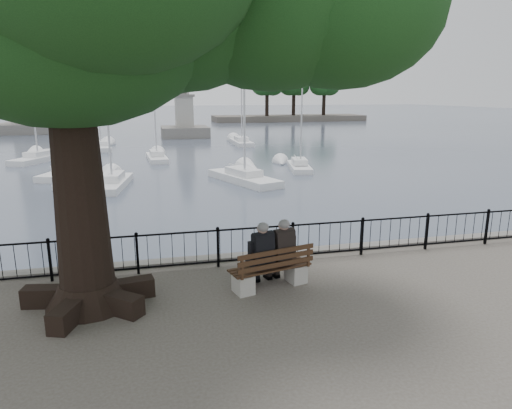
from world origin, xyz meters
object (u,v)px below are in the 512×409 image
object	(u,v)px
person_left	(260,258)
lighthouse	(25,42)
lion_monument	(184,120)
person_right	(280,254)
bench	(271,273)

from	to	relation	value
person_left	lighthouse	bearing A→B (deg)	106.20
lion_monument	person_right	bearing A→B (deg)	-92.05
person_right	person_left	bearing A→B (deg)	-165.96
person_left	person_right	size ratio (longest dim) A/B	1.00
person_right	lion_monument	size ratio (longest dim) A/B	0.19
bench	lighthouse	bearing A→B (deg)	106.41
lighthouse	lion_monument	bearing A→B (deg)	-31.10
lighthouse	bench	bearing A→B (deg)	-73.59
person_right	lighthouse	size ratio (longest dim) A/B	0.06
bench	lion_monument	world-z (taller)	lion_monument
person_left	person_right	bearing A→B (deg)	14.04
person_left	lighthouse	world-z (taller)	lighthouse
person_right	lighthouse	bearing A→B (deg)	106.69
bench	person_left	size ratio (longest dim) A/B	1.25
lighthouse	lion_monument	world-z (taller)	lighthouse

